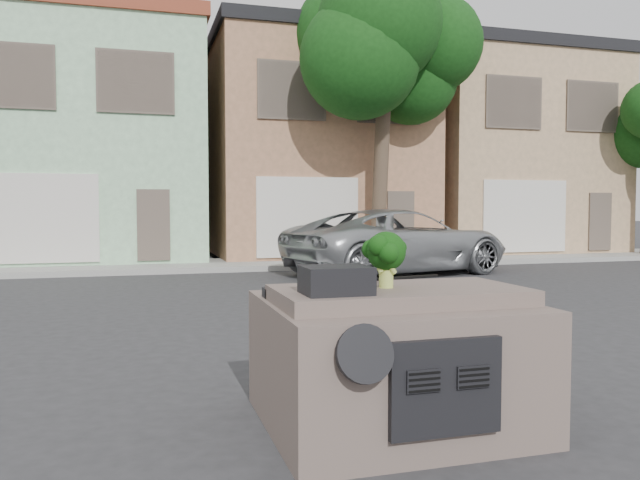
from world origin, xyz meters
name	(u,v)px	position (x,y,z in m)	size (l,w,h in m)	color
ground_plane	(299,345)	(0.00, 0.00, 0.00)	(120.00, 120.00, 0.00)	#303033
sidewalk	(209,265)	(0.00, 10.50, 0.07)	(40.00, 3.00, 0.15)	gray
townhouse_mint	(89,146)	(-3.50, 14.50, 3.77)	(7.20, 8.20, 7.55)	#A1D2A5
townhouse_tan	(307,152)	(4.00, 14.50, 3.77)	(7.20, 8.20, 7.55)	#A87655
townhouse_beige	(488,156)	(11.50, 14.50, 3.77)	(7.20, 8.20, 7.55)	tan
silver_pickup	(399,274)	(4.58, 7.41, 0.00)	(2.82, 6.11, 1.70)	#A6A9AC
tree_near	(380,123)	(5.00, 9.80, 4.25)	(4.40, 4.00, 8.50)	#123E11
car_dashboard	(391,354)	(0.00, -3.00, 0.56)	(2.00, 1.80, 1.12)	#66554E
instrument_hump	(336,280)	(-0.58, -3.35, 1.22)	(0.48, 0.38, 0.20)	black
wiper_arm	(405,278)	(0.28, -2.62, 1.13)	(0.70, 0.03, 0.02)	black
broccoli	(386,259)	(-0.10, -3.13, 1.34)	(0.37, 0.37, 0.45)	black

